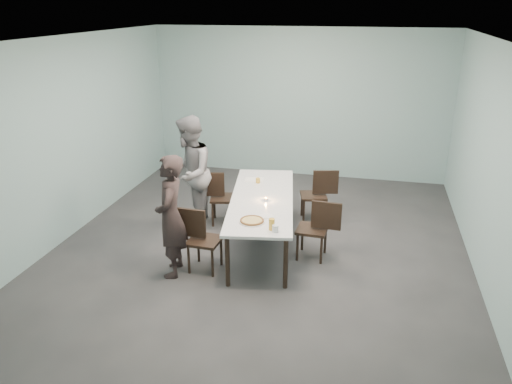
% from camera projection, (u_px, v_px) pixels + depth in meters
% --- Properties ---
extents(ground, '(7.00, 7.00, 0.00)m').
position_uv_depth(ground, '(261.00, 247.00, 7.50)').
color(ground, '#333335').
rests_on(ground, ground).
extents(room_shell, '(6.02, 7.02, 3.01)m').
position_uv_depth(room_shell, '(261.00, 114.00, 6.77)').
color(room_shell, '#92B7B8').
rests_on(room_shell, ground).
extents(table, '(1.31, 2.71, 0.75)m').
position_uv_depth(table, '(262.00, 202.00, 7.34)').
color(table, white).
rests_on(table, ground).
extents(chair_near_left, '(0.62, 0.44, 0.87)m').
position_uv_depth(chair_near_left, '(199.00, 235.00, 6.72)').
color(chair_near_left, black).
rests_on(chair_near_left, ground).
extents(chair_far_left, '(0.65, 0.50, 0.87)m').
position_uv_depth(chair_far_left, '(219.00, 194.00, 8.16)').
color(chair_far_left, black).
rests_on(chair_far_left, ground).
extents(chair_near_right, '(0.62, 0.45, 0.87)m').
position_uv_depth(chair_near_right, '(318.00, 226.00, 7.01)').
color(chair_near_right, black).
rests_on(chair_near_right, ground).
extents(chair_far_right, '(0.65, 0.51, 0.87)m').
position_uv_depth(chair_far_right, '(318.00, 192.00, 8.25)').
color(chair_far_right, black).
rests_on(chair_far_right, ground).
extents(diner_near, '(0.52, 0.68, 1.66)m').
position_uv_depth(diner_near, '(171.00, 216.00, 6.49)').
color(diner_near, black).
rests_on(diner_near, ground).
extents(diner_far, '(0.86, 1.01, 1.82)m').
position_uv_depth(diner_far, '(190.00, 173.00, 7.88)').
color(diner_far, gray).
rests_on(diner_far, ground).
extents(pizza, '(0.34, 0.34, 0.04)m').
position_uv_depth(pizza, '(252.00, 221.00, 6.52)').
color(pizza, white).
rests_on(pizza, table).
extents(side_plate, '(0.18, 0.18, 0.01)m').
position_uv_depth(side_plate, '(266.00, 216.00, 6.70)').
color(side_plate, white).
rests_on(side_plate, table).
extents(beer_glass, '(0.08, 0.08, 0.15)m').
position_uv_depth(beer_glass, '(272.00, 224.00, 6.28)').
color(beer_glass, gold).
rests_on(beer_glass, table).
extents(water_tumbler, '(0.08, 0.08, 0.09)m').
position_uv_depth(water_tumbler, '(275.00, 229.00, 6.23)').
color(water_tumbler, silver).
rests_on(water_tumbler, table).
extents(tealight, '(0.06, 0.06, 0.05)m').
position_uv_depth(tealight, '(266.00, 199.00, 7.22)').
color(tealight, silver).
rests_on(tealight, table).
extents(amber_tumbler, '(0.07, 0.07, 0.08)m').
position_uv_depth(amber_tumbler, '(258.00, 180.00, 7.92)').
color(amber_tumbler, gold).
rests_on(amber_tumbler, table).
extents(menu, '(0.33, 0.27, 0.01)m').
position_uv_depth(menu, '(254.00, 180.00, 8.06)').
color(menu, silver).
rests_on(menu, table).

